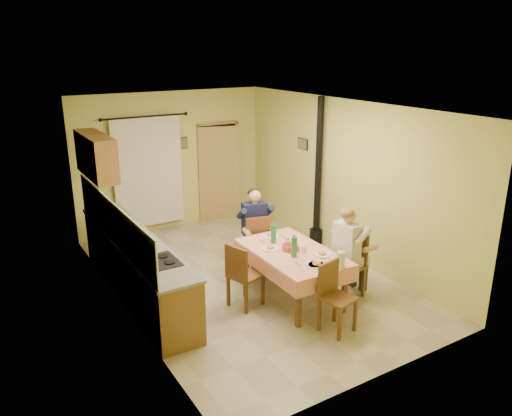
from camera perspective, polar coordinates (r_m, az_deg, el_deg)
floor at (r=8.29m, az=-1.13°, el=-8.04°), size 4.00×6.00×0.01m
room_shell at (r=7.67m, az=-1.21°, el=4.26°), size 4.04×6.04×2.82m
kitchen_run at (r=7.81m, az=-13.62°, el=-6.42°), size 0.64×3.64×1.56m
upper_cabinets at (r=8.53m, az=-17.84°, el=5.72°), size 0.35×1.40×0.70m
curtain at (r=10.15m, az=-12.20°, el=4.08°), size 1.70×0.07×2.22m
doorway at (r=10.82m, az=-4.20°, el=4.15°), size 0.96×0.28×2.15m
dining_table at (r=7.56m, az=4.12°, el=-7.59°), size 1.09×1.78×0.76m
tableware at (r=7.32m, az=4.82°, el=-4.71°), size 0.77×1.63×0.33m
chair_far at (r=8.49m, az=-0.09°, el=-5.21°), size 0.52×0.52×1.00m
chair_near at (r=6.85m, az=9.18°, el=-11.55°), size 0.47×0.47×0.95m
chair_right at (r=7.78m, az=10.33°, el=-7.82°), size 0.47×0.47×1.00m
chair_left at (r=7.37m, az=-1.29°, el=-9.06°), size 0.52×0.52×0.98m
man_far at (r=8.29m, az=-0.12°, el=-1.44°), size 0.63×0.54×1.39m
man_right at (r=7.53m, az=10.50°, el=-3.82°), size 0.49×0.61×1.39m
stove_flue at (r=9.39m, az=7.03°, el=1.72°), size 0.24×0.24×2.80m
picture_back at (r=10.39m, az=-8.33°, el=7.37°), size 0.19×0.03×0.23m
picture_right at (r=9.70m, az=5.34°, el=7.32°), size 0.03×0.31×0.21m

